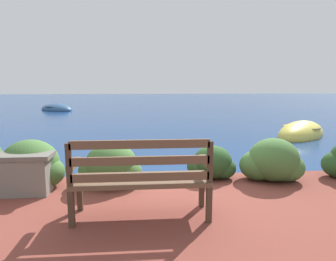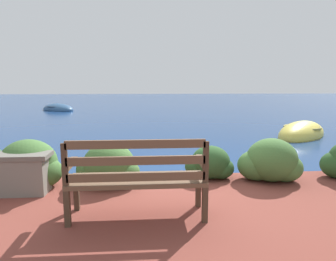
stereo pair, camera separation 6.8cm
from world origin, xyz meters
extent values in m
plane|color=navy|center=(0.00, 0.00, 0.00)|extent=(80.00, 80.00, 0.00)
cube|color=#433123|center=(-1.04, -1.32, 0.42)|extent=(0.06, 0.06, 0.40)
cube|color=#433123|center=(0.43, -1.32, 0.42)|extent=(0.06, 0.06, 0.40)
cube|color=#433123|center=(-1.04, -1.74, 0.42)|extent=(0.06, 0.06, 0.40)
cube|color=#433123|center=(0.43, -1.74, 0.42)|extent=(0.06, 0.06, 0.40)
cube|color=brown|center=(-0.30, -1.53, 0.65)|extent=(1.52, 0.48, 0.05)
cube|color=brown|center=(-0.30, -1.74, 0.75)|extent=(1.45, 0.04, 0.09)
cube|color=brown|center=(-0.30, -1.74, 0.93)|extent=(1.45, 0.04, 0.09)
cube|color=brown|center=(-0.30, -1.74, 1.10)|extent=(1.45, 0.04, 0.09)
cube|color=#433123|center=(-1.04, -1.74, 0.90)|extent=(0.06, 0.04, 0.45)
cube|color=#433123|center=(0.43, -1.74, 0.90)|extent=(0.06, 0.04, 0.45)
cube|color=brown|center=(-1.04, -1.53, 0.85)|extent=(0.07, 0.43, 0.05)
cube|color=brown|center=(0.43, -1.53, 0.85)|extent=(0.07, 0.43, 0.05)
ellipsoid|color=#426B33|center=(-1.92, -0.43, 0.57)|extent=(0.82, 0.74, 0.70)
ellipsoid|color=#426B33|center=(-2.14, -0.37, 0.47)|extent=(0.61, 0.55, 0.49)
ellipsoid|color=#426B33|center=(-1.71, -0.47, 0.45)|extent=(0.57, 0.52, 0.45)
ellipsoid|color=#426B33|center=(-0.75, -0.47, 0.54)|extent=(0.75, 0.68, 0.64)
ellipsoid|color=#426B33|center=(-0.96, -0.41, 0.45)|extent=(0.57, 0.51, 0.45)
ellipsoid|color=#426B33|center=(-0.56, -0.51, 0.43)|extent=(0.53, 0.47, 0.41)
ellipsoid|color=#284C23|center=(0.81, -0.24, 0.48)|extent=(0.62, 0.55, 0.52)
ellipsoid|color=#284C23|center=(0.64, -0.20, 0.40)|extent=(0.46, 0.42, 0.37)
ellipsoid|color=#284C23|center=(0.96, -0.27, 0.39)|extent=(0.43, 0.39, 0.34)
ellipsoid|color=#426B33|center=(1.72, -0.43, 0.55)|extent=(0.78, 0.70, 0.67)
ellipsoid|color=#426B33|center=(1.50, -0.37, 0.45)|extent=(0.59, 0.53, 0.47)
ellipsoid|color=#426B33|center=(1.91, -0.47, 0.44)|extent=(0.55, 0.49, 0.43)
ellipsoid|color=#DBC64C|center=(4.78, 4.38, 0.06)|extent=(2.65, 2.60, 0.87)
torus|color=olive|center=(4.78, 4.38, 0.30)|extent=(1.61, 1.61, 0.07)
cube|color=#846647|center=(4.50, 4.12, 0.27)|extent=(0.70, 0.73, 0.04)
cube|color=#846647|center=(5.02, 4.61, 0.27)|extent=(0.70, 0.73, 0.04)
ellipsoid|color=#2D517A|center=(-5.68, 14.19, 0.05)|extent=(2.72, 2.54, 0.73)
torus|color=#2D4157|center=(-5.68, 14.19, 0.26)|extent=(1.78, 1.78, 0.07)
cube|color=#846647|center=(-5.97, 14.42, 0.23)|extent=(0.73, 0.86, 0.04)
cube|color=#846647|center=(-5.44, 13.99, 0.23)|extent=(0.73, 0.86, 0.04)
camera|label=1|loc=(-0.26, -4.77, 1.73)|focal=32.00mm
camera|label=2|loc=(-0.19, -4.77, 1.73)|focal=32.00mm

